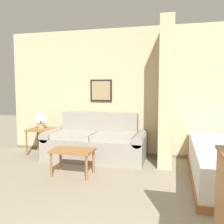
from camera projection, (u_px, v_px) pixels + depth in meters
The scene contains 6 objects.
wall_back at pixel (161, 93), 4.99m from camera, with size 6.61×0.16×2.60m.
wall_partition_pillar at pixel (167, 93), 4.51m from camera, with size 0.24×0.81×2.60m.
couch at pixel (96, 143), 4.93m from camera, with size 1.98×0.84×0.88m.
coffee_table at pixel (73, 153), 3.96m from camera, with size 0.67×0.41×0.42m.
side_table at pixel (41, 132), 5.26m from camera, with size 0.49×0.49×0.54m.
table_lamp at pixel (41, 115), 5.22m from camera, with size 0.29×0.29×0.43m.
Camera 1 is at (0.27, -0.98, 1.39)m, focal length 40.00 mm.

